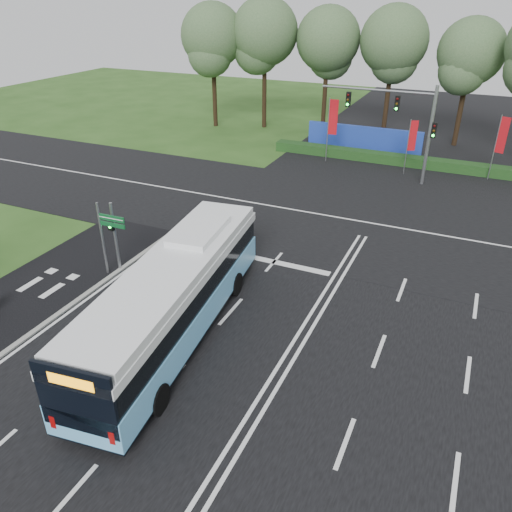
{
  "coord_description": "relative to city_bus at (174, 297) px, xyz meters",
  "views": [
    {
      "loc": [
        5.31,
        -16.24,
        12.7
      ],
      "look_at": [
        -2.98,
        2.0,
        1.94
      ],
      "focal_mm": 35.0,
      "sensor_mm": 36.0,
      "label": 1
    }
  ],
  "objects": [
    {
      "name": "city_bus",
      "position": [
        0.0,
        0.0,
        0.0
      ],
      "size": [
        4.24,
        13.12,
        3.7
      ],
      "rotation": [
        0.0,
        0.0,
        0.12
      ],
      "color": "#6ABEF6",
      "rests_on": "ground"
    },
    {
      "name": "banner_flag_mid",
      "position": [
        5.15,
        24.69,
        0.9
      ],
      "size": [
        0.58,
        0.3,
        4.22
      ],
      "rotation": [
        0.0,
        0.0,
        0.43
      ],
      "color": "gray",
      "rests_on": "ground"
    },
    {
      "name": "traffic_light_gantry",
      "position": [
        4.77,
        22.87,
        2.8
      ],
      "size": [
        8.41,
        0.28,
        7.0
      ],
      "color": "gray",
      "rests_on": "ground"
    },
    {
      "name": "bike_path",
      "position": [
        -7.94,
        -0.63,
        -1.83
      ],
      "size": [
        5.0,
        18.0,
        0.06
      ],
      "primitive_type": "cube",
      "color": "black",
      "rests_on": "ground"
    },
    {
      "name": "road_main",
      "position": [
        4.56,
        2.37,
        -1.84
      ],
      "size": [
        20.0,
        120.0,
        0.04
      ],
      "primitive_type": "cube",
      "color": "black",
      "rests_on": "ground"
    },
    {
      "name": "eucalyptus_row",
      "position": [
        0.31,
        33.7,
        6.7
      ],
      "size": [
        41.54,
        9.75,
        12.24
      ],
      "color": "black",
      "rests_on": "ground"
    },
    {
      "name": "road_cross",
      "position": [
        4.56,
        14.37,
        -1.84
      ],
      "size": [
        120.0,
        14.0,
        0.05
      ],
      "primitive_type": "cube",
      "color": "black",
      "rests_on": "ground"
    },
    {
      "name": "street_sign",
      "position": [
        -5.61,
        2.86,
        0.57
      ],
      "size": [
        1.5,
        0.13,
        3.85
      ],
      "rotation": [
        0.0,
        0.0,
        0.03
      ],
      "color": "gray",
      "rests_on": "ground"
    },
    {
      "name": "banner_flag_left",
      "position": [
        -1.25,
        25.23,
        1.48
      ],
      "size": [
        0.76,
        0.13,
        5.17
      ],
      "rotation": [
        0.0,
        0.0,
        0.1
      ],
      "color": "gray",
      "rests_on": "ground"
    },
    {
      "name": "kerb_strip",
      "position": [
        -5.54,
        -0.63,
        -1.8
      ],
      "size": [
        0.25,
        18.0,
        0.12
      ],
      "primitive_type": "cube",
      "color": "gray",
      "rests_on": "ground"
    },
    {
      "name": "hedge",
      "position": [
        4.56,
        26.87,
        -1.46
      ],
      "size": [
        22.0,
        1.2,
        0.8
      ],
      "primitive_type": "cube",
      "color": "#153B15",
      "rests_on": "ground"
    },
    {
      "name": "ground",
      "position": [
        4.56,
        2.37,
        -1.86
      ],
      "size": [
        120.0,
        120.0,
        0.0
      ],
      "primitive_type": "plane",
      "color": "#294C19",
      "rests_on": "ground"
    },
    {
      "name": "pedestrian_signal",
      "position": [
        -5.64,
        3.39,
        0.15
      ],
      "size": [
        0.32,
        0.43,
        3.68
      ],
      "rotation": [
        0.0,
        0.0,
        -0.14
      ],
      "color": "gray",
      "rests_on": "ground"
    },
    {
      "name": "banner_flag_right",
      "position": [
        11.18,
        25.85,
        1.27
      ],
      "size": [
        0.66,
        0.33,
        4.83
      ],
      "rotation": [
        0.0,
        0.0,
        -0.41
      ],
      "color": "gray",
      "rests_on": "ground"
    },
    {
      "name": "blue_hoarding",
      "position": [
        0.56,
        29.37,
        -0.76
      ],
      "size": [
        10.0,
        0.3,
        2.2
      ],
      "primitive_type": "cube",
      "color": "#1F3CAA",
      "rests_on": "ground"
    }
  ]
}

